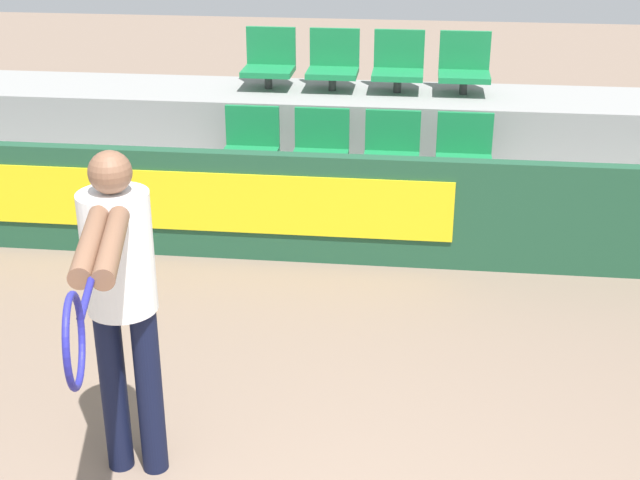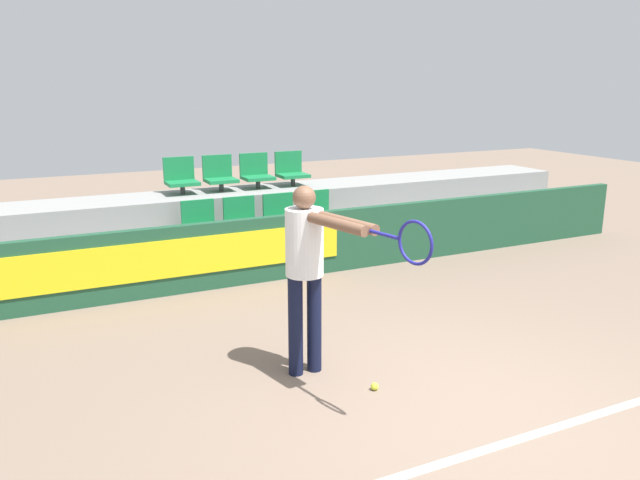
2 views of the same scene
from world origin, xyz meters
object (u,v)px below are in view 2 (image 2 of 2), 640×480
object	(u,v)px
tennis_player	(310,261)
tennis_ball	(375,386)
stadium_chair_0	(200,223)
stadium_chair_7	(291,170)
stadium_chair_3	(318,211)
stadium_chair_2	(281,215)
stadium_chair_6	(256,173)
stadium_chair_4	(181,178)
stadium_chair_5	(220,175)
stadium_chair_1	(242,219)

from	to	relation	value
tennis_player	tennis_ball	distance (m)	1.20
stadium_chair_0	stadium_chair_7	world-z (taller)	stadium_chair_7
stadium_chair_3	stadium_chair_7	bearing A→B (deg)	90.00
stadium_chair_2	stadium_chair_7	xyz separation A→B (m)	(0.58, 0.98, 0.47)
stadium_chair_6	stadium_chair_7	world-z (taller)	same
stadium_chair_2	tennis_ball	size ratio (longest dim) A/B	7.93
stadium_chair_4	stadium_chair_5	bearing A→B (deg)	0.00
stadium_chair_7	stadium_chair_6	bearing A→B (deg)	180.00
stadium_chair_2	tennis_player	distance (m)	3.59
stadium_chair_1	stadium_chair_7	world-z (taller)	stadium_chair_7
stadium_chair_0	tennis_ball	size ratio (longest dim) A/B	7.93
stadium_chair_5	tennis_player	bearing A→B (deg)	-96.95
stadium_chair_4	stadium_chair_7	bearing A→B (deg)	0.00
stadium_chair_2	stadium_chair_7	size ratio (longest dim) A/B	1.00
stadium_chair_0	stadium_chair_3	world-z (taller)	same
stadium_chair_6	stadium_chair_2	bearing A→B (deg)	-90.00
stadium_chair_0	stadium_chair_3	size ratio (longest dim) A/B	1.00
stadium_chair_5	stadium_chair_4	bearing A→B (deg)	180.00
stadium_chair_1	stadium_chair_5	xyz separation A→B (m)	(0.00, 0.98, 0.47)
stadium_chair_0	stadium_chair_3	bearing A→B (deg)	0.00
stadium_chair_6	stadium_chair_7	distance (m)	0.58
stadium_chair_0	stadium_chair_4	size ratio (longest dim) A/B	1.00
stadium_chair_5	tennis_player	world-z (taller)	tennis_player
stadium_chair_0	tennis_player	world-z (taller)	tennis_player
stadium_chair_7	stadium_chair_1	bearing A→B (deg)	-139.86
stadium_chair_0	tennis_ball	xyz separation A→B (m)	(0.42, -3.89, -0.67)
stadium_chair_3	stadium_chair_4	size ratio (longest dim) A/B	1.00
stadium_chair_2	stadium_chair_7	distance (m)	1.23
stadium_chair_3	tennis_player	xyz separation A→B (m)	(-1.70, -3.39, 0.36)
stadium_chair_6	tennis_player	size ratio (longest dim) A/B	0.31
tennis_ball	stadium_chair_2	bearing A→B (deg)	79.17
stadium_chair_0	stadium_chair_4	xyz separation A→B (m)	(0.00, 0.98, 0.47)
stadium_chair_6	tennis_player	distance (m)	4.51
stadium_chair_2	stadium_chair_4	bearing A→B (deg)	139.86
stadium_chair_5	tennis_player	size ratio (longest dim) A/B	0.31
tennis_ball	stadium_chair_6	bearing A→B (deg)	81.32
stadium_chair_4	tennis_player	xyz separation A→B (m)	(0.05, -4.37, -0.11)
stadium_chair_6	stadium_chair_7	bearing A→B (deg)	0.00
stadium_chair_7	stadium_chair_3	bearing A→B (deg)	-90.00
stadium_chair_3	tennis_ball	xyz separation A→B (m)	(-1.33, -3.89, -0.67)
stadium_chair_6	tennis_ball	distance (m)	5.06
stadium_chair_1	stadium_chair_3	world-z (taller)	same
stadium_chair_2	stadium_chair_5	distance (m)	1.23
stadium_chair_4	stadium_chair_7	world-z (taller)	same
stadium_chair_5	tennis_player	xyz separation A→B (m)	(-0.53, -4.37, -0.11)
stadium_chair_3	stadium_chair_5	size ratio (longest dim) A/B	1.00
stadium_chair_2	tennis_ball	distance (m)	4.02
stadium_chair_6	tennis_player	world-z (taller)	tennis_player
stadium_chair_2	stadium_chair_4	xyz separation A→B (m)	(-1.16, 0.98, 0.47)
stadium_chair_6	stadium_chair_3	bearing A→B (deg)	-59.34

